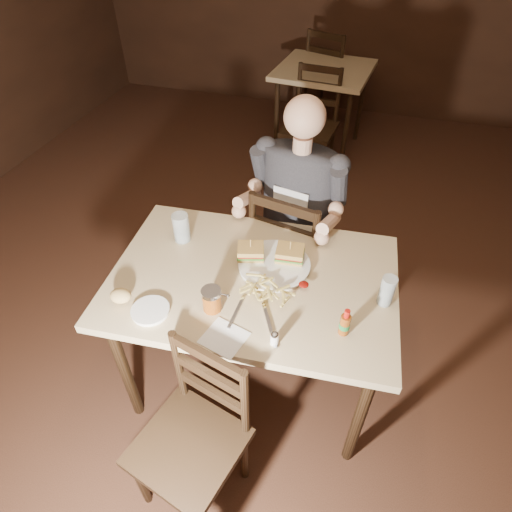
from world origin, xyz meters
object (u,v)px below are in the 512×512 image
(chair_near, at_px, (188,447))
(bg_chair_far, at_px, (331,79))
(hot_sauce, at_px, (345,322))
(dinner_plate, at_px, (274,265))
(glass_right, at_px, (387,291))
(chair_far, at_px, (295,251))
(bg_chair_near, at_px, (309,129))
(syrup_dispenser, at_px, (212,300))
(diner, at_px, (297,187))
(bg_table, at_px, (323,78))
(glass_left, at_px, (181,228))
(main_table, at_px, (253,290))
(side_plate, at_px, (150,311))

(chair_near, relative_size, bg_chair_far, 0.86)
(bg_chair_far, xyz_separation_m, hot_sauce, (0.55, -3.40, 0.35))
(dinner_plate, xyz_separation_m, glass_right, (0.48, -0.07, 0.06))
(chair_far, xyz_separation_m, bg_chair_near, (-0.22, 1.54, -0.00))
(glass_right, relative_size, syrup_dispenser, 1.32)
(diner, xyz_separation_m, glass_right, (0.48, -0.51, -0.08))
(bg_table, height_order, glass_left, glass_left)
(main_table, bearing_deg, chair_far, 82.18)
(hot_sauce, height_order, side_plate, hot_sauce)
(glass_left, distance_m, hot_sauce, 0.87)
(dinner_plate, bearing_deg, main_table, -129.56)
(bg_table, distance_m, syrup_dispenser, 2.88)
(bg_table, height_order, glass_right, glass_right)
(diner, distance_m, side_plate, 0.93)
(main_table, relative_size, syrup_dispenser, 12.33)
(bg_chair_far, distance_m, syrup_dispenser, 3.44)
(bg_table, xyz_separation_m, glass_left, (-0.25, -2.51, 0.16))
(chair_near, height_order, glass_right, glass_right)
(bg_table, height_order, chair_far, chair_far)
(chair_near, distance_m, bg_chair_near, 2.73)
(glass_left, distance_m, side_plate, 0.46)
(main_table, height_order, hot_sauce, hot_sauce)
(chair_near, bearing_deg, glass_right, 60.46)
(diner, bearing_deg, chair_near, -86.03)
(bg_chair_near, relative_size, hot_sauce, 7.12)
(main_table, xyz_separation_m, glass_left, (-0.39, 0.15, 0.15))
(bg_table, height_order, diner, diner)
(bg_chair_near, bearing_deg, side_plate, -88.94)
(bg_chair_far, relative_size, bg_chair_near, 1.06)
(dinner_plate, distance_m, glass_right, 0.49)
(chair_far, bearing_deg, main_table, 93.43)
(bg_chair_near, height_order, hot_sauce, bg_chair_near)
(bg_chair_far, bearing_deg, chair_far, 113.07)
(dinner_plate, distance_m, glass_left, 0.47)
(bg_chair_near, height_order, syrup_dispenser, bg_chair_near)
(bg_table, distance_m, chair_near, 3.29)
(main_table, bearing_deg, bg_chair_near, 93.76)
(main_table, xyz_separation_m, hot_sauce, (0.41, -0.19, 0.14))
(glass_right, xyz_separation_m, hot_sauce, (-0.14, -0.20, -0.00))
(bg_chair_near, relative_size, diner, 1.03)
(side_plate, bearing_deg, bg_chair_near, 85.37)
(bg_table, bearing_deg, glass_right, -75.37)
(chair_near, relative_size, syrup_dispenser, 8.01)
(dinner_plate, xyz_separation_m, syrup_dispenser, (-0.18, -0.30, 0.04))
(glass_right, relative_size, hot_sauce, 1.07)
(chair_near, distance_m, diner, 1.26)
(syrup_dispenser, bearing_deg, bg_chair_near, 86.95)
(main_table, relative_size, dinner_plate, 4.14)
(diner, relative_size, glass_right, 6.46)
(chair_far, relative_size, bg_chair_near, 1.01)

